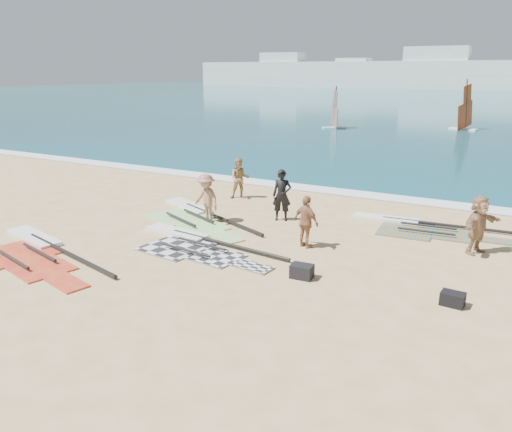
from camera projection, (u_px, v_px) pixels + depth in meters
The scene contains 17 objects.
ground at pixel (200, 295), 12.76m from camera, with size 300.00×300.00×0.00m, color #D6B27D.
sea at pixel (504, 93), 123.90m from camera, with size 300.00×240.00×0.06m, color #0B4453.
surf_line at pixel (352, 194), 23.11m from camera, with size 300.00×1.20×0.04m, color white.
far_town at pixel (450, 73), 145.02m from camera, with size 160.00×8.00×12.00m.
rig_grey at pixel (192, 243), 16.40m from camera, with size 5.90×2.66×0.20m.
rig_green at pixel (194, 215), 19.58m from camera, with size 5.96×4.03×0.20m.
rig_orange at pixel (415, 226), 18.17m from camera, with size 5.77×2.33×0.20m.
rig_red at pixel (35, 251), 15.74m from camera, with size 6.38×3.31×0.21m.
gear_bag_near at pixel (302, 271), 13.76m from camera, with size 0.60×0.44×0.38m, color black.
gear_bag_far at pixel (453, 299), 12.16m from camera, with size 0.56×0.39×0.33m, color black.
person_wetsuit at pixel (282, 195), 18.83m from camera, with size 0.71×0.47×1.96m, color black.
beachgoer_left at pixel (240, 179), 22.09m from camera, with size 0.88×0.68×1.80m, color #9D7E4F.
beachgoer_mid at pixel (206, 198), 18.58m from camera, with size 1.20×0.69×1.86m, color #9F6B51.
beachgoer_back at pixel (306, 222), 15.95m from camera, with size 1.01×0.42×1.72m, color #A06948.
beachgoer_right at pixel (478, 225), 15.43m from camera, with size 1.73×0.55×1.86m, color #9D7755.
windsurfer_left at pixel (334, 116), 48.36m from camera, with size 2.23×2.31×4.10m.
windsurfer_centre at pixel (465, 116), 47.11m from camera, with size 2.71×3.05×4.76m.
Camera 1 is at (6.86, -9.55, 5.54)m, focal length 35.00 mm.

